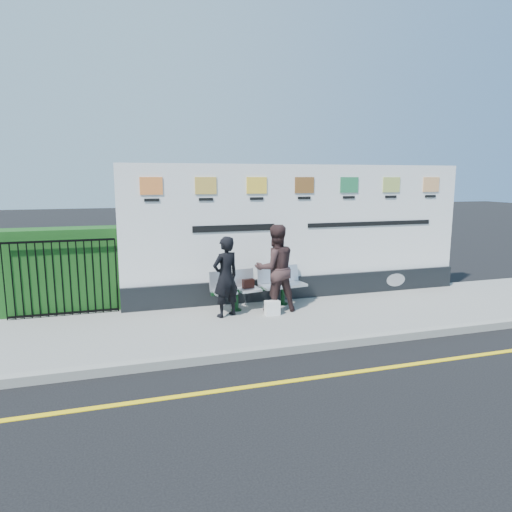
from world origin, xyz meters
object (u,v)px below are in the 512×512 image
Objects in this scene: billboard at (302,241)px; woman_right at (275,268)px; bench at (260,297)px; woman_left at (226,277)px.

billboard reaches higher than woman_right.
woman_right reaches higher than bench.
woman_right is (0.21, -0.35, 0.67)m from bench.
woman_left reaches higher than bench.
bench is 1.16× the size of woman_right.
woman_left is (-0.84, -0.41, 0.58)m from bench.
woman_right is (-0.95, -0.90, -0.41)m from billboard.
billboard is 5.01× the size of woman_left.
bench is (-1.17, -0.56, -1.08)m from billboard.
bench is 1.09m from woman_left.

